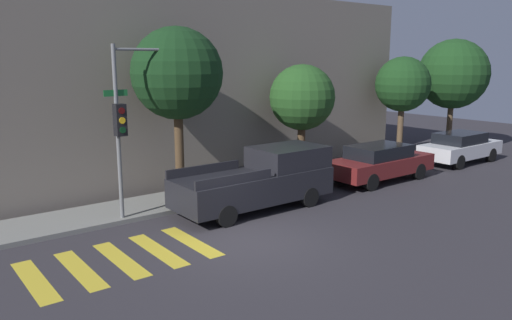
{
  "coord_description": "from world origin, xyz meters",
  "views": [
    {
      "loc": [
        -7.44,
        -10.12,
        4.73
      ],
      "look_at": [
        1.93,
        2.1,
        1.6
      ],
      "focal_mm": 35.0,
      "sensor_mm": 36.0,
      "label": 1
    }
  ],
  "objects_px": {
    "pickup_truck": "(262,179)",
    "tree_near_corner": "(177,74)",
    "traffic_light_pole": "(131,106)",
    "sedan_near_corner": "(380,162)",
    "tree_far_end": "(403,85)",
    "tree_behind_truck": "(453,74)",
    "tree_midblock": "(302,98)",
    "sedan_middle": "(460,147)"
  },
  "relations": [
    {
      "from": "tree_near_corner",
      "to": "tree_behind_truck",
      "type": "height_order",
      "value": "tree_near_corner"
    },
    {
      "from": "traffic_light_pole",
      "to": "tree_near_corner",
      "type": "xyz_separation_m",
      "value": [
        1.97,
        0.84,
        0.85
      ]
    },
    {
      "from": "traffic_light_pole",
      "to": "tree_behind_truck",
      "type": "relative_size",
      "value": 0.9
    },
    {
      "from": "sedan_near_corner",
      "to": "tree_far_end",
      "type": "distance_m",
      "value": 5.36
    },
    {
      "from": "sedan_near_corner",
      "to": "tree_near_corner",
      "type": "relative_size",
      "value": 0.81
    },
    {
      "from": "traffic_light_pole",
      "to": "tree_far_end",
      "type": "xyz_separation_m",
      "value": [
        13.7,
        0.84,
        0.16
      ]
    },
    {
      "from": "pickup_truck",
      "to": "tree_midblock",
      "type": "relative_size",
      "value": 1.16
    },
    {
      "from": "traffic_light_pole",
      "to": "sedan_near_corner",
      "type": "bearing_deg",
      "value": -7.49
    },
    {
      "from": "pickup_truck",
      "to": "tree_midblock",
      "type": "distance_m",
      "value": 4.8
    },
    {
      "from": "tree_far_end",
      "to": "tree_behind_truck",
      "type": "relative_size",
      "value": 0.85
    },
    {
      "from": "sedan_middle",
      "to": "tree_near_corner",
      "type": "xyz_separation_m",
      "value": [
        -13.44,
        2.11,
        3.5
      ]
    },
    {
      "from": "sedan_middle",
      "to": "tree_behind_truck",
      "type": "height_order",
      "value": "tree_behind_truck"
    },
    {
      "from": "tree_midblock",
      "to": "tree_behind_truck",
      "type": "bearing_deg",
      "value": 0.0
    },
    {
      "from": "tree_midblock",
      "to": "tree_far_end",
      "type": "height_order",
      "value": "tree_far_end"
    },
    {
      "from": "pickup_truck",
      "to": "tree_far_end",
      "type": "xyz_separation_m",
      "value": [
        9.95,
        2.11,
        2.62
      ]
    },
    {
      "from": "tree_behind_truck",
      "to": "tree_midblock",
      "type": "bearing_deg",
      "value": -180.0
    },
    {
      "from": "tree_near_corner",
      "to": "tree_midblock",
      "type": "xyz_separation_m",
      "value": [
        5.43,
        -0.0,
        -1.01
      ]
    },
    {
      "from": "tree_behind_truck",
      "to": "tree_near_corner",
      "type": "bearing_deg",
      "value": 180.0
    },
    {
      "from": "traffic_light_pole",
      "to": "tree_midblock",
      "type": "xyz_separation_m",
      "value": [
        7.4,
        0.84,
        -0.16
      ]
    },
    {
      "from": "tree_far_end",
      "to": "tree_midblock",
      "type": "bearing_deg",
      "value": -180.0
    },
    {
      "from": "pickup_truck",
      "to": "tree_near_corner",
      "type": "relative_size",
      "value": 0.91
    },
    {
      "from": "sedan_near_corner",
      "to": "tree_behind_truck",
      "type": "distance_m",
      "value": 9.05
    },
    {
      "from": "tree_near_corner",
      "to": "tree_midblock",
      "type": "relative_size",
      "value": 1.27
    },
    {
      "from": "sedan_middle",
      "to": "pickup_truck",
      "type": "bearing_deg",
      "value": 180.0
    },
    {
      "from": "sedan_near_corner",
      "to": "tree_behind_truck",
      "type": "height_order",
      "value": "tree_behind_truck"
    },
    {
      "from": "traffic_light_pole",
      "to": "tree_midblock",
      "type": "relative_size",
      "value": 1.13
    },
    {
      "from": "pickup_truck",
      "to": "sedan_near_corner",
      "type": "xyz_separation_m",
      "value": [
        5.89,
        0.0,
        -0.18
      ]
    },
    {
      "from": "sedan_near_corner",
      "to": "pickup_truck",
      "type": "bearing_deg",
      "value": 180.0
    },
    {
      "from": "tree_midblock",
      "to": "tree_far_end",
      "type": "relative_size",
      "value": 0.94
    },
    {
      "from": "traffic_light_pole",
      "to": "sedan_middle",
      "type": "relative_size",
      "value": 1.17
    },
    {
      "from": "sedan_near_corner",
      "to": "traffic_light_pole",
      "type": "bearing_deg",
      "value": 172.51
    },
    {
      "from": "pickup_truck",
      "to": "tree_far_end",
      "type": "height_order",
      "value": "tree_far_end"
    },
    {
      "from": "traffic_light_pole",
      "to": "sedan_middle",
      "type": "bearing_deg",
      "value": -4.71
    },
    {
      "from": "sedan_near_corner",
      "to": "tree_midblock",
      "type": "height_order",
      "value": "tree_midblock"
    },
    {
      "from": "tree_far_end",
      "to": "sedan_middle",
      "type": "bearing_deg",
      "value": -50.98
    },
    {
      "from": "tree_near_corner",
      "to": "tree_behind_truck",
      "type": "xyz_separation_m",
      "value": [
        15.88,
        0.0,
        -0.29
      ]
    },
    {
      "from": "traffic_light_pole",
      "to": "tree_far_end",
      "type": "bearing_deg",
      "value": 3.5
    },
    {
      "from": "pickup_truck",
      "to": "tree_near_corner",
      "type": "distance_m",
      "value": 4.31
    },
    {
      "from": "pickup_truck",
      "to": "tree_behind_truck",
      "type": "distance_m",
      "value": 14.57
    },
    {
      "from": "traffic_light_pole",
      "to": "tree_near_corner",
      "type": "bearing_deg",
      "value": 23.05
    },
    {
      "from": "sedan_near_corner",
      "to": "tree_near_corner",
      "type": "xyz_separation_m",
      "value": [
        -7.68,
        2.11,
        3.49
      ]
    },
    {
      "from": "tree_near_corner",
      "to": "tree_far_end",
      "type": "relative_size",
      "value": 1.19
    }
  ]
}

